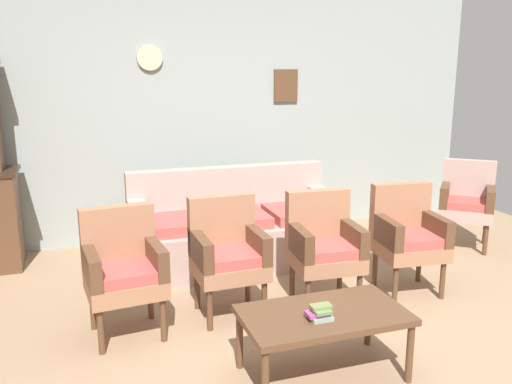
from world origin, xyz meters
TOP-DOWN VIEW (x-y plane):
  - ground_plane at (0.00, 0.00)m, footprint 7.68×7.68m
  - wall_back_with_decor at (0.00, 2.63)m, footprint 6.40×0.09m
  - floral_couch at (0.02, 1.63)m, footprint 1.98×0.80m
  - armchair_near_couch_end at (-1.13, 0.54)m, footprint 0.56×0.54m
  - armchair_by_doorway at (-0.35, 0.61)m, footprint 0.53×0.50m
  - armchair_near_cabinet at (0.42, 0.54)m, footprint 0.56×0.53m
  - armchair_row_middle at (1.20, 0.55)m, footprint 0.57×0.54m
  - wingback_chair_by_fireplace at (2.46, 1.34)m, footprint 0.71×0.71m
  - coffee_table at (-0.04, -0.41)m, footprint 1.00×0.56m
  - book_stack_on_table at (-0.10, -0.49)m, footprint 0.16×0.11m

SIDE VIEW (x-z plane):
  - ground_plane at x=0.00m, z-range 0.00..0.00m
  - floral_couch at x=0.02m, z-range -0.12..0.78m
  - coffee_table at x=-0.04m, z-range 0.17..0.59m
  - book_stack_on_table at x=-0.10m, z-range 0.42..0.50m
  - armchair_near_couch_end at x=-1.13m, z-range 0.05..0.95m
  - armchair_by_doorway at x=-0.35m, z-range 0.05..0.95m
  - armchair_near_cabinet at x=0.42m, z-range 0.05..0.95m
  - armchair_row_middle at x=1.20m, z-range 0.05..0.95m
  - wingback_chair_by_fireplace at x=2.46m, z-range 0.05..0.95m
  - wall_back_with_decor at x=0.00m, z-range 0.00..2.70m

